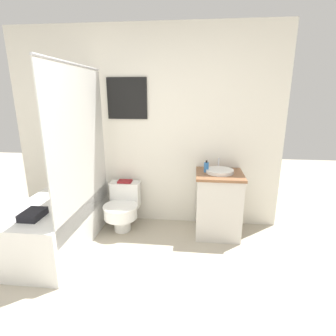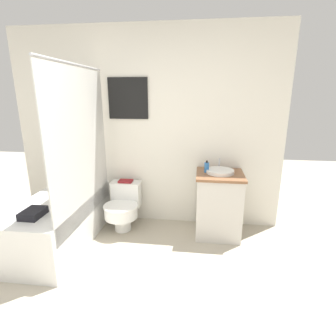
% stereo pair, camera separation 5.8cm
% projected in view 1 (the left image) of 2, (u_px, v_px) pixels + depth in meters
% --- Properties ---
extents(wall_back, '(3.46, 0.07, 2.50)m').
position_uv_depth(wall_back, '(145.00, 129.00, 3.36)').
color(wall_back, silver).
rests_on(wall_back, ground_plane).
extents(shower_area, '(0.70, 1.44, 1.98)m').
position_uv_depth(shower_area, '(60.00, 219.00, 2.99)').
color(shower_area, white).
rests_on(shower_area, ground_plane).
extents(toilet, '(0.42, 0.56, 0.58)m').
position_uv_depth(toilet, '(123.00, 206.00, 3.35)').
color(toilet, white).
rests_on(toilet, ground_plane).
extents(vanity, '(0.56, 0.53, 0.79)m').
position_uv_depth(vanity, '(218.00, 204.00, 3.21)').
color(vanity, beige).
rests_on(vanity, ground_plane).
extents(sink, '(0.33, 0.36, 0.13)m').
position_uv_depth(sink, '(220.00, 171.00, 3.12)').
color(sink, white).
rests_on(sink, vanity).
extents(soap_bottle, '(0.06, 0.06, 0.14)m').
position_uv_depth(soap_bottle, '(206.00, 167.00, 3.13)').
color(soap_bottle, '#2D6BB2').
rests_on(soap_bottle, vanity).
extents(book_on_tank, '(0.18, 0.13, 0.02)m').
position_uv_depth(book_on_tank, '(125.00, 181.00, 3.41)').
color(book_on_tank, maroon).
rests_on(book_on_tank, toilet).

